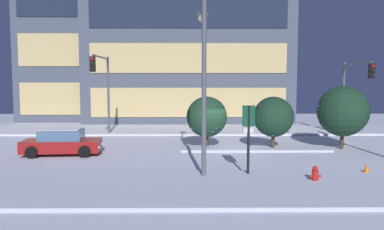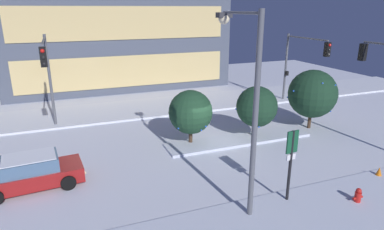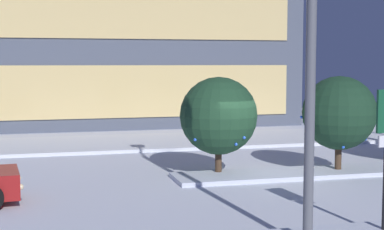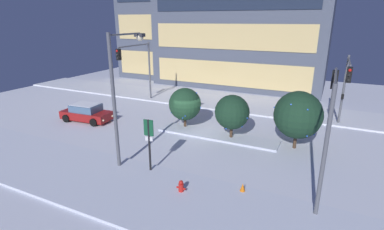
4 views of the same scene
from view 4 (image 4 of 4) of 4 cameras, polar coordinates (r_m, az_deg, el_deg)
The scene contains 16 objects.
ground at distance 22.55m, azimuth 0.03°, elevation -3.30°, with size 52.00×52.00×0.00m, color silver.
curb_strip_near at distance 15.99m, azimuth -13.82°, elevation -13.14°, with size 52.00×5.20×0.14m, color silver.
curb_strip_far at distance 30.12m, azimuth 7.15°, elevation 2.22°, with size 52.00×5.20×0.14m, color silver.
median_strip at distance 21.76m, azimuth 4.83°, elevation -3.99°, with size 9.00×1.80×0.14m, color silver.
office_tower_secondary at distance 44.25m, azimuth -3.89°, elevation 19.92°, with size 14.05×8.25×19.37m.
car_near at distance 26.33m, azimuth -19.84°, elevation 0.39°, with size 4.47×2.28×1.49m.
traffic_light_corner_far_left at distance 29.61m, azimuth -10.58°, elevation 10.13°, with size 0.32×5.15×6.07m.
traffic_light_corner_near_right at distance 15.00m, azimuth 25.35°, elevation 0.85°, with size 0.32×5.71×5.93m.
traffic_light_corner_far_right at distance 24.21m, azimuth 27.77°, elevation 5.76°, with size 0.32×4.88×5.64m.
street_lamp_arched at distance 16.82m, azimuth -13.42°, elevation 6.45°, with size 0.56×2.99×7.61m.
fire_hydrant at distance 14.86m, azimuth -2.14°, elevation -13.88°, with size 0.48×0.26×0.73m.
parking_info_sign at distance 16.18m, azimuth -8.34°, elevation -4.68°, with size 0.55×0.12×3.13m.
decorated_tree_median at distance 22.76m, azimuth -1.38°, elevation 2.12°, with size 2.56×2.52×3.23m.
decorated_tree_left_of_median at distance 20.19m, azimuth 19.92°, elevation 0.00°, with size 3.14×3.13×3.89m.
decorated_tree_right_of_median at distance 20.77m, azimuth 7.80°, elevation 0.54°, with size 2.46×2.45×3.25m.
construction_cone at distance 15.12m, azimuth 9.81°, elevation -13.89°, with size 0.36×0.36×0.55m, color orange.
Camera 4 is at (9.10, -18.93, 8.21)m, focal length 27.42 mm.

